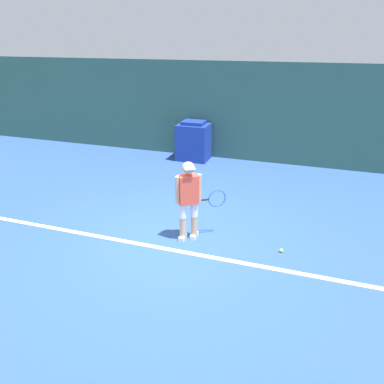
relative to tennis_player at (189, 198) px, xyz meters
name	(u,v)px	position (x,y,z in m)	size (l,w,h in m)	color
ground_plane	(170,242)	(-0.28, -0.26, -0.83)	(24.00, 24.00, 0.00)	#2D5193
back_wall	(238,112)	(-0.28, 5.19, 0.61)	(24.00, 0.10, 2.89)	#2D564C
court_baseline	(165,249)	(-0.28, -0.52, -0.82)	(21.60, 0.10, 0.01)	white
tennis_player	(189,198)	(0.00, 0.00, 0.00)	(0.80, 0.60, 1.51)	tan
tennis_ball	(281,251)	(1.70, 0.06, -0.80)	(0.07, 0.07, 0.07)	#D1E533
covered_chair	(194,141)	(-1.52, 4.70, -0.26)	(0.94, 0.77, 1.19)	navy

